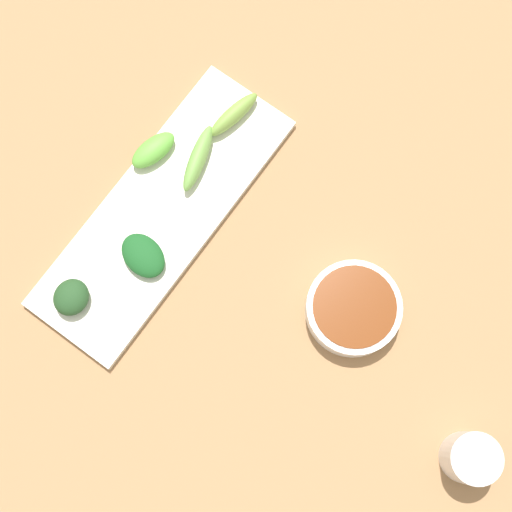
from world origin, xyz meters
TOP-DOWN VIEW (x-y plane):
  - tabletop at (0.00, 0.00)m, footprint 2.10×2.10m
  - sauce_bowl at (-0.18, -0.02)m, footprint 0.12×0.12m
  - serving_plate at (0.09, 0.02)m, footprint 0.14×0.39m
  - broccoli_stalk_0 at (0.09, -0.14)m, footprint 0.03×0.08m
  - broccoli_stalk_1 at (0.09, -0.06)m, footprint 0.05×0.09m
  - broccoli_leafy_2 at (0.11, 0.17)m, footprint 0.05×0.05m
  - broccoli_leafy_3 at (0.07, 0.08)m, footprint 0.07×0.06m
  - broccoli_stalk_4 at (0.14, -0.04)m, footprint 0.05×0.07m
  - tea_cup at (-0.38, 0.05)m, footprint 0.06×0.06m

SIDE VIEW (x-z plane):
  - tabletop at x=0.00m, z-range 0.00..0.02m
  - serving_plate at x=0.09m, z-range 0.02..0.03m
  - sauce_bowl at x=-0.18m, z-range 0.02..0.06m
  - broccoli_leafy_3 at x=0.07m, z-range 0.03..0.05m
  - broccoli_stalk_4 at x=0.14m, z-range 0.03..0.06m
  - broccoli_stalk_0 at x=0.09m, z-range 0.03..0.06m
  - broccoli_stalk_1 at x=0.09m, z-range 0.03..0.06m
  - broccoli_leafy_2 at x=0.11m, z-range 0.03..0.06m
  - tea_cup at x=-0.38m, z-range 0.02..0.08m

